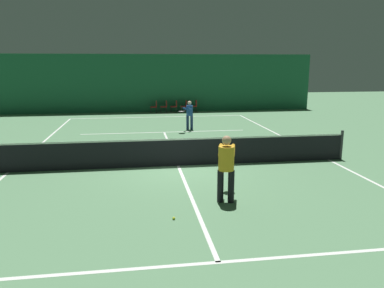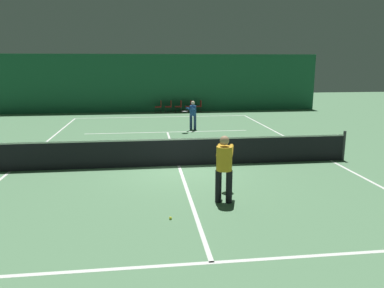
{
  "view_description": "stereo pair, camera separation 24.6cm",
  "coord_description": "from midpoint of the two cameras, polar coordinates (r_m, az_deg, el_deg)",
  "views": [
    {
      "loc": [
        -1.34,
        -12.27,
        3.45
      ],
      "look_at": [
        0.32,
        -1.05,
        0.98
      ],
      "focal_mm": 35.0,
      "sensor_mm": 36.0,
      "label": 1
    },
    {
      "loc": [
        -1.1,
        -12.3,
        3.45
      ],
      "look_at": [
        0.32,
        -1.05,
        0.98
      ],
      "focal_mm": 35.0,
      "sensor_mm": 36.0,
      "label": 2
    }
  ],
  "objects": [
    {
      "name": "court_line_service_near",
      "position": [
        6.93,
        4.1,
        -17.58
      ],
      "size": [
        8.25,
        0.1,
        0.0
      ],
      "color": "white",
      "rests_on": "ground"
    },
    {
      "name": "courtside_chair_1",
      "position": [
        26.58,
        -3.21,
        5.86
      ],
      "size": [
        0.44,
        0.44,
        0.84
      ],
      "rotation": [
        0.0,
        0.0,
        -1.57
      ],
      "color": "#2D2D2D",
      "rests_on": "ground"
    },
    {
      "name": "player_near",
      "position": [
        9.34,
        5.69,
        -3.01
      ],
      "size": [
        0.71,
        1.41,
        1.71
      ],
      "rotation": [
        0.0,
        0.0,
        1.3
      ],
      "color": "black",
      "rests_on": "ground"
    },
    {
      "name": "player_far",
      "position": [
        19.59,
        0.45,
        4.75
      ],
      "size": [
        0.99,
        1.25,
        1.51
      ],
      "rotation": [
        0.0,
        0.0,
        -2.16
      ],
      "color": "navy",
      "rests_on": "ground"
    },
    {
      "name": "backdrop_curtain",
      "position": [
        26.97,
        -4.66,
        9.21
      ],
      "size": [
        23.0,
        0.12,
        4.05
      ],
      "color": "#1E5B3D",
      "rests_on": "ground"
    },
    {
      "name": "ground_plane",
      "position": [
        12.82,
        -1.48,
        -3.33
      ],
      "size": [
        60.0,
        60.0,
        0.0
      ],
      "primitive_type": "plane",
      "color": "#56845B"
    },
    {
      "name": "courtside_chair_0",
      "position": [
        26.54,
        -4.75,
        5.83
      ],
      "size": [
        0.44,
        0.44,
        0.84
      ],
      "rotation": [
        0.0,
        0.0,
        -1.57
      ],
      "color": "#2D2D2D",
      "rests_on": "ground"
    },
    {
      "name": "courtside_chair_2",
      "position": [
        26.64,
        -1.68,
        5.89
      ],
      "size": [
        0.44,
        0.44,
        0.84
      ],
      "rotation": [
        0.0,
        0.0,
        -1.57
      ],
      "color": "#2D2D2D",
      "rests_on": "ground"
    },
    {
      "name": "court_line_service_far",
      "position": [
        19.04,
        -3.41,
        1.83
      ],
      "size": [
        8.25,
        0.1,
        0.0
      ],
      "color": "white",
      "rests_on": "ground"
    },
    {
      "name": "tennis_net",
      "position": [
        12.69,
        -1.49,
        -1.11
      ],
      "size": [
        12.0,
        0.1,
        1.07
      ],
      "color": "black",
      "rests_on": "ground"
    },
    {
      "name": "court_line_centre",
      "position": [
        12.82,
        -1.48,
        -3.32
      ],
      "size": [
        0.1,
        12.8,
        0.0
      ],
      "color": "white",
      "rests_on": "ground"
    },
    {
      "name": "courtside_chair_3",
      "position": [
        26.72,
        -0.16,
        5.91
      ],
      "size": [
        0.44,
        0.44,
        0.84
      ],
      "rotation": [
        0.0,
        0.0,
        -1.57
      ],
      "color": "#2D2D2D",
      "rests_on": "ground"
    },
    {
      "name": "court_line_sideline_right",
      "position": [
        14.42,
        20.84,
        -2.37
      ],
      "size": [
        0.1,
        23.8,
        0.0
      ],
      "color": "white",
      "rests_on": "ground"
    },
    {
      "name": "courtside_chair_4",
      "position": [
        26.81,
        1.35,
        5.93
      ],
      "size": [
        0.44,
        0.44,
        0.84
      ],
      "rotation": [
        0.0,
        0.0,
        -1.57
      ],
      "color": "#2D2D2D",
      "rests_on": "ground"
    },
    {
      "name": "court_line_baseline_far",
      "position": [
        24.46,
        -4.28,
        4.15
      ],
      "size": [
        11.0,
        0.1,
        0.0
      ],
      "color": "white",
      "rests_on": "ground"
    },
    {
      "name": "tennis_ball",
      "position": [
        8.57,
        -2.46,
        -11.21
      ],
      "size": [
        0.07,
        0.07,
        0.07
      ],
      "color": "#D1DB33",
      "rests_on": "ground"
    },
    {
      "name": "court_line_sideline_left",
      "position": [
        13.46,
        -25.52,
        -3.79
      ],
      "size": [
        0.1,
        23.8,
        0.0
      ],
      "color": "white",
      "rests_on": "ground"
    }
  ]
}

